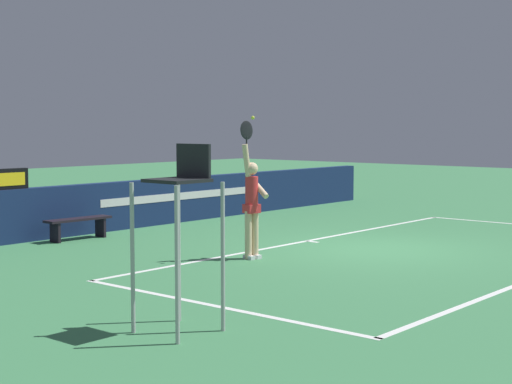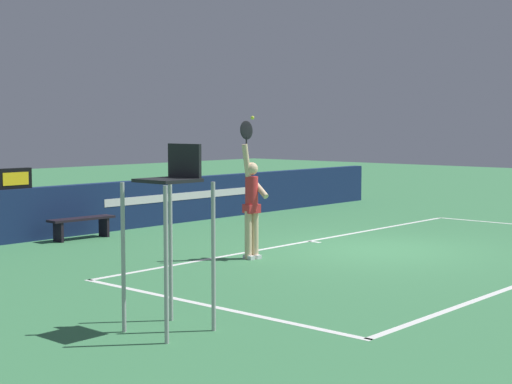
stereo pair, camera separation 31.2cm
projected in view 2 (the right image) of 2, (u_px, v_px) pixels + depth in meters
ground_plane at (375, 249)px, 15.56m from camera, size 60.00×60.00×0.00m
court_lines at (417, 254)px, 14.94m from camera, size 11.34×5.30×0.00m
back_wall at (166, 201)px, 19.54m from camera, size 16.61×0.28×1.11m
speed_display at (14, 179)px, 16.35m from camera, size 0.76×0.15×0.43m
tennis_player at (252, 201)px, 14.39m from camera, size 0.48×0.50×2.53m
tennis_ball at (252, 118)px, 14.02m from camera, size 0.07×0.07×0.07m
umpire_chair at (172, 210)px, 9.30m from camera, size 0.79×0.79×2.21m
courtside_bench_near at (82, 223)px, 16.92m from camera, size 1.52×0.42×0.46m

